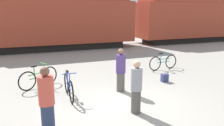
# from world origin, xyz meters

# --- Properties ---
(ground_plane) EXTENTS (80.00, 80.00, 0.00)m
(ground_plane) POSITION_xyz_m (0.00, 0.00, 0.00)
(ground_plane) COLOR gray
(freight_train) EXTENTS (36.48, 3.14, 5.28)m
(freight_train) POSITION_xyz_m (0.00, 11.87, 2.74)
(freight_train) COLOR black
(freight_train) RESTS_ON ground_plane
(rail_near) EXTENTS (48.48, 0.07, 0.01)m
(rail_near) POSITION_xyz_m (0.00, 11.15, 0.01)
(rail_near) COLOR #4C4238
(rail_near) RESTS_ON ground_plane
(rail_far) EXTENTS (48.48, 0.07, 0.01)m
(rail_far) POSITION_xyz_m (0.00, 12.59, 0.01)
(rail_far) COLOR #4C4238
(rail_far) RESTS_ON ground_plane
(bicycle_teal) EXTENTS (1.76, 0.46, 0.90)m
(bicycle_teal) POSITION_xyz_m (3.73, 3.32, 0.38)
(bicycle_teal) COLOR black
(bicycle_teal) RESTS_ON ground_plane
(bicycle_blue) EXTENTS (0.46, 1.75, 0.95)m
(bicycle_blue) POSITION_xyz_m (-1.50, 1.20, 0.40)
(bicycle_blue) COLOR black
(bicycle_blue) RESTS_ON ground_plane
(bicycle_green) EXTENTS (1.51, 0.91, 0.93)m
(bicycle_green) POSITION_xyz_m (-2.40, 2.72, 0.39)
(bicycle_green) COLOR black
(bicycle_green) RESTS_ON ground_plane
(person_in_red) EXTENTS (0.37, 0.37, 1.66)m
(person_in_red) POSITION_xyz_m (-2.37, -0.87, 0.82)
(person_in_red) COLOR #283351
(person_in_red) RESTS_ON ground_plane
(person_in_purple) EXTENTS (0.35, 0.35, 1.61)m
(person_in_purple) POSITION_xyz_m (0.42, 1.18, 0.80)
(person_in_purple) COLOR #514C47
(person_in_purple) RESTS_ON ground_plane
(person_in_grey) EXTENTS (0.33, 0.33, 1.57)m
(person_in_grey) POSITION_xyz_m (0.11, -0.64, 0.79)
(person_in_grey) COLOR #514C47
(person_in_grey) RESTS_ON ground_plane
(backpack) EXTENTS (0.28, 0.20, 0.34)m
(backpack) POSITION_xyz_m (2.61, 1.54, 0.17)
(backpack) COLOR navy
(backpack) RESTS_ON ground_plane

